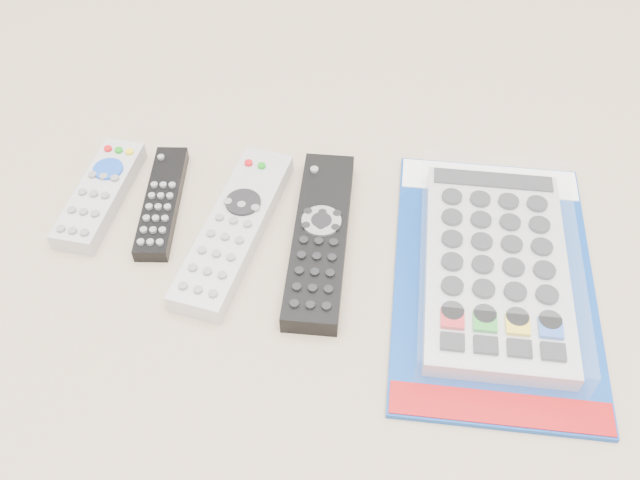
# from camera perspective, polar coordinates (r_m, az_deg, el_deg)

# --- Properties ---
(remote_small_grey) EXTENTS (0.06, 0.16, 0.02)m
(remote_small_grey) POSITION_cam_1_polar(r_m,az_deg,el_deg) (0.81, -17.19, 3.55)
(remote_small_grey) COLOR #A5A5A7
(remote_small_grey) RESTS_ON ground
(remote_slim_black) EXTENTS (0.05, 0.16, 0.02)m
(remote_slim_black) POSITION_cam_1_polar(r_m,az_deg,el_deg) (0.79, -12.53, 2.99)
(remote_slim_black) COLOR black
(remote_slim_black) RESTS_ON ground
(remote_silver_dvd) EXTENTS (0.10, 0.23, 0.03)m
(remote_silver_dvd) POSITION_cam_1_polar(r_m,az_deg,el_deg) (0.74, -6.87, 0.92)
(remote_silver_dvd) COLOR #B7B7BC
(remote_silver_dvd) RESTS_ON ground
(remote_large_black) EXTENTS (0.06, 0.23, 0.02)m
(remote_large_black) POSITION_cam_1_polar(r_m,az_deg,el_deg) (0.73, 0.01, 0.19)
(remote_large_black) COLOR black
(remote_large_black) RESTS_ON ground
(jumbo_remote_packaged) EXTENTS (0.20, 0.32, 0.04)m
(jumbo_remote_packaged) POSITION_cam_1_polar(r_m,az_deg,el_deg) (0.72, 13.91, -1.96)
(jumbo_remote_packaged) COLOR navy
(jumbo_remote_packaged) RESTS_ON ground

